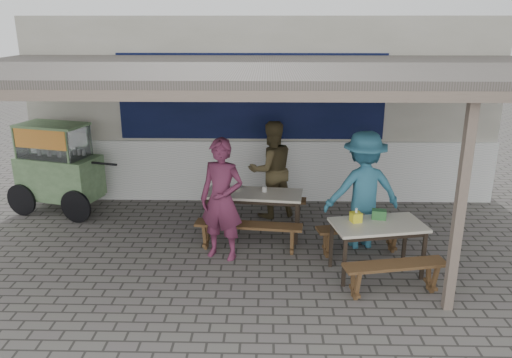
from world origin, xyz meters
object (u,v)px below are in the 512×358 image
(bench_right_street, at_px, (395,272))
(bench_right_wall, at_px, (360,234))
(tissue_box, at_px, (356,217))
(condiment_jar, at_px, (264,189))
(table_right, at_px, (378,229))
(vendor_cart, at_px, (58,165))
(table_left, at_px, (254,197))
(donation_box, at_px, (379,214))
(bench_left_wall, at_px, (259,203))
(patron_right_table, at_px, (363,190))
(bench_left_street, at_px, (249,230))
(patron_street_side, at_px, (222,200))
(condiment_bowl, at_px, (236,187))
(patron_wall_side, at_px, (271,169))

(bench_right_street, relative_size, bench_right_wall, 1.00)
(tissue_box, xyz_separation_m, condiment_jar, (-1.27, 1.25, -0.03))
(bench_right_wall, height_order, tissue_box, tissue_box)
(tissue_box, bearing_deg, bench_right_wall, 70.81)
(table_right, distance_m, vendor_cart, 5.83)
(table_left, xyz_separation_m, donation_box, (1.79, -1.08, 0.14))
(bench_right_wall, xyz_separation_m, condiment_jar, (-1.46, 0.71, 0.46))
(bench_left_wall, xyz_separation_m, vendor_cart, (-3.69, 0.42, 0.56))
(bench_right_street, distance_m, bench_right_wall, 1.21)
(table_left, relative_size, bench_right_street, 1.17)
(patron_right_table, bearing_deg, bench_left_street, -1.73)
(bench_left_street, xyz_separation_m, patron_street_side, (-0.38, -0.20, 0.57))
(bench_left_wall, xyz_separation_m, donation_box, (1.72, -1.67, 0.47))
(bench_right_wall, xyz_separation_m, patron_street_side, (-2.08, -0.14, 0.58))
(table_left, bearing_deg, patron_right_table, -4.76)
(condiment_jar, bearing_deg, table_right, -39.74)
(vendor_cart, xyz_separation_m, donation_box, (5.40, -2.09, -0.09))
(patron_right_table, bearing_deg, bench_right_wall, 69.55)
(table_left, distance_m, patron_street_side, 0.94)
(vendor_cart, height_order, tissue_box, vendor_cart)
(table_right, bearing_deg, patron_right_table, 82.60)
(bench_left_wall, relative_size, condiment_bowl, 8.23)
(bench_left_street, xyz_separation_m, donation_box, (1.86, -0.48, 0.47))
(table_right, bearing_deg, patron_street_side, 157.24)
(tissue_box, distance_m, condiment_jar, 1.78)
(bench_right_street, height_order, donation_box, donation_box)
(condiment_bowl, bearing_deg, table_right, -35.08)
(table_left, distance_m, tissue_box, 1.88)
(vendor_cart, relative_size, patron_street_side, 1.17)
(table_left, distance_m, bench_right_wall, 1.79)
(bench_right_wall, relative_size, patron_street_side, 0.75)
(tissue_box, relative_size, condiment_jar, 1.64)
(bench_right_wall, relative_size, condiment_jar, 16.59)
(table_right, bearing_deg, donation_box, 65.65)
(table_right, distance_m, bench_right_street, 0.69)
(bench_left_wall, bearing_deg, donation_box, -37.49)
(bench_left_wall, relative_size, tissue_box, 12.26)
(bench_right_street, height_order, patron_street_side, patron_street_side)
(table_left, height_order, condiment_jar, condiment_jar)
(bench_left_wall, bearing_deg, bench_left_street, -90.00)
(bench_right_wall, xyz_separation_m, vendor_cart, (-5.25, 1.67, 0.57))
(tissue_box, distance_m, donation_box, 0.36)
(table_right, distance_m, patron_wall_side, 2.61)
(condiment_jar, height_order, condiment_bowl, condiment_jar)
(patron_right_table, bearing_deg, table_right, 83.65)
(bench_left_wall, relative_size, bench_right_wall, 1.21)
(bench_left_wall, distance_m, tissue_box, 2.30)
(bench_right_wall, height_order, vendor_cart, vendor_cart)
(vendor_cart, height_order, patron_right_table, patron_right_table)
(tissue_box, height_order, condiment_jar, tissue_box)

